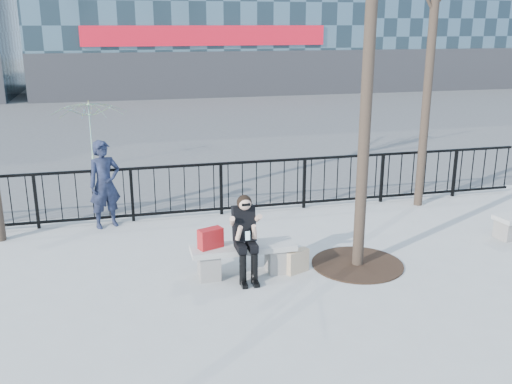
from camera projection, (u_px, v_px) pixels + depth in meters
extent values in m
plane|color=#9A9A95|center=(244.00, 274.00, 9.05)|extent=(120.00, 120.00, 0.00)
cube|color=#474747|center=(163.00, 121.00, 23.01)|extent=(60.00, 23.00, 0.01)
cube|color=black|center=(211.00, 164.00, 11.53)|extent=(14.00, 0.05, 0.05)
cube|color=black|center=(212.00, 209.00, 11.81)|extent=(14.00, 0.05, 0.05)
cube|color=#2D2D30|center=(208.00, 75.00, 29.83)|extent=(18.00, 0.08, 2.40)
cube|color=red|center=(207.00, 36.00, 29.21)|extent=(12.60, 0.12, 1.00)
cube|color=#2D2D30|center=(492.00, 69.00, 33.72)|extent=(16.00, 0.08, 2.40)
cylinder|color=black|center=(370.00, 28.00, 8.32)|extent=(0.18, 0.18, 7.50)
cylinder|color=black|center=(432.00, 40.00, 11.50)|extent=(0.18, 0.18, 7.00)
cylinder|color=black|center=(357.00, 264.00, 9.39)|extent=(1.50, 1.50, 0.02)
cube|color=slate|center=(209.00, 266.00, 8.87)|extent=(0.32, 0.38, 0.40)
cube|color=slate|center=(277.00, 259.00, 9.12)|extent=(0.32, 0.38, 0.40)
cube|color=#98968F|center=(243.00, 248.00, 8.92)|extent=(1.65, 0.46, 0.09)
cube|color=slate|center=(507.00, 229.00, 10.49)|extent=(0.30, 0.36, 0.38)
cube|color=#AA1417|center=(211.00, 238.00, 8.77)|extent=(0.42, 0.30, 0.31)
cube|color=beige|center=(297.00, 261.00, 9.06)|extent=(0.42, 0.29, 0.37)
imported|color=black|center=(105.00, 184.00, 10.93)|extent=(0.73, 0.60, 1.71)
imported|color=yellow|center=(91.00, 134.00, 15.52)|extent=(2.10, 2.14, 1.84)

